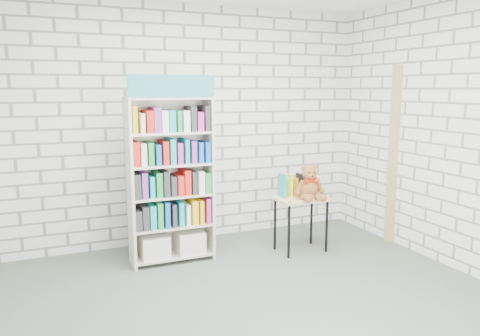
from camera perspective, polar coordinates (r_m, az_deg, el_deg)
name	(u,v)px	position (r m, az deg, el deg)	size (l,w,h in m)	color
ground	(256,307)	(4.15, 2.01, -16.55)	(4.50, 4.50, 0.00)	#4C5548
room_shell	(258,95)	(3.73, 2.17, 8.88)	(4.52, 4.02, 2.81)	silver
bookshelf	(170,179)	(4.97, -8.48, -1.30)	(0.88, 0.34, 1.97)	beige
display_table	(301,205)	(5.33, 7.46, -4.48)	(0.59, 0.42, 0.63)	#D7B581
table_books	(297,185)	(5.37, 6.98, -2.10)	(0.41, 0.19, 0.24)	teal
teddy_bear	(310,185)	(5.23, 8.48, -2.10)	(0.35, 0.33, 0.38)	brown
door_trim	(393,156)	(5.82, 18.17, 1.43)	(0.05, 0.12, 2.10)	tan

